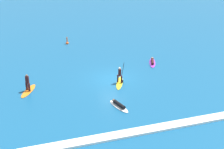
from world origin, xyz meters
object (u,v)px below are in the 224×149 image
object	(u,v)px
surfer_on_orange_board	(28,87)
marker_buoy	(67,43)
surfer_on_purple_board	(152,62)
surfer_on_white_board	(119,105)
surfer_on_yellow_board	(120,79)

from	to	relation	value
surfer_on_orange_board	marker_buoy	world-z (taller)	surfer_on_orange_board
surfer_on_purple_board	marker_buoy	distance (m)	12.44
surfer_on_orange_board	surfer_on_white_board	world-z (taller)	surfer_on_orange_board
surfer_on_purple_board	marker_buoy	world-z (taller)	marker_buoy
surfer_on_yellow_board	surfer_on_purple_board	bearing A→B (deg)	-29.97
surfer_on_yellow_board	surfer_on_orange_board	bearing A→B (deg)	107.26
surfer_on_orange_board	surfer_on_white_board	bearing A→B (deg)	-98.81
surfer_on_white_board	surfer_on_orange_board	bearing A→B (deg)	36.81
surfer_on_purple_board	surfer_on_yellow_board	bearing A→B (deg)	148.85
surfer_on_white_board	surfer_on_yellow_board	size ratio (longest dim) A/B	0.89
surfer_on_purple_board	marker_buoy	size ratio (longest dim) A/B	2.89
surfer_on_white_board	surfer_on_yellow_board	bearing A→B (deg)	-36.42
surfer_on_purple_board	surfer_on_yellow_board	world-z (taller)	surfer_on_yellow_board
surfer_on_white_board	surfer_on_yellow_board	distance (m)	4.64
surfer_on_orange_board	surfer_on_yellow_board	world-z (taller)	surfer_on_yellow_board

